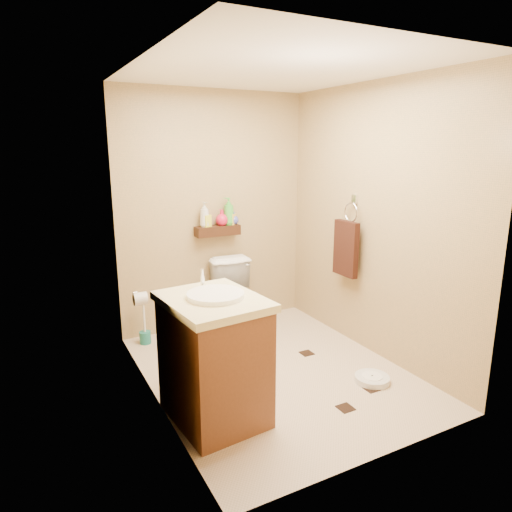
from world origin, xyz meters
TOP-DOWN VIEW (x-y plane):
  - ground at (0.00, 0.00)m, footprint 2.50×2.50m
  - wall_back at (0.00, 1.25)m, footprint 2.00×0.04m
  - wall_front at (0.00, -1.25)m, footprint 2.00×0.04m
  - wall_left at (-1.00, 0.00)m, footprint 0.04×2.50m
  - wall_right at (1.00, 0.00)m, footprint 0.04×2.50m
  - ceiling at (0.00, 0.00)m, footprint 2.00×2.50m
  - wall_shelf at (0.00, 1.17)m, footprint 0.46×0.14m
  - floor_accents at (0.05, -0.07)m, footprint 1.24×1.35m
  - toilet at (0.09, 0.83)m, footprint 0.46×0.75m
  - vanity at (-0.70, -0.38)m, footprint 0.66×0.78m
  - bathroom_scale at (0.61, -0.52)m, footprint 0.35×0.35m
  - toilet_brush at (-0.82, 1.07)m, footprint 0.11×0.11m
  - towel_ring at (0.91, 0.25)m, footprint 0.12×0.30m
  - toilet_paper at (-0.94, 0.65)m, footprint 0.12×0.11m
  - bottle_a at (-0.14, 1.17)m, footprint 0.12×0.12m
  - bottle_b at (-0.12, 1.17)m, footprint 0.10×0.11m
  - bottle_c at (0.05, 1.17)m, footprint 0.17×0.17m
  - bottle_d at (0.13, 1.17)m, footprint 0.13×0.13m
  - bottle_e at (0.16, 1.17)m, footprint 0.11×0.11m
  - bottle_f at (0.18, 1.17)m, footprint 0.13×0.13m

SIDE VIEW (x-z plane):
  - ground at x=0.00m, z-range 0.00..0.00m
  - floor_accents at x=0.05m, z-range 0.00..0.01m
  - bathroom_scale at x=0.61m, z-range 0.00..0.05m
  - toilet_brush at x=-0.82m, z-range -0.07..0.40m
  - toilet at x=0.09m, z-range 0.00..0.74m
  - vanity at x=-0.70m, z-range -0.06..0.96m
  - toilet_paper at x=-0.94m, z-range 0.54..0.66m
  - towel_ring at x=0.91m, z-range 0.57..1.33m
  - wall_shelf at x=0.00m, z-range 0.97..1.07m
  - bottle_f at x=0.18m, z-range 1.07..1.20m
  - bottle_c at x=0.05m, z-range 1.07..1.23m
  - bottle_e at x=0.16m, z-range 1.07..1.24m
  - bottle_b at x=-0.12m, z-range 1.07..1.25m
  - bottle_a at x=-0.14m, z-range 1.07..1.32m
  - wall_back at x=0.00m, z-range 0.00..2.40m
  - wall_front at x=0.00m, z-range 0.00..2.40m
  - wall_left at x=-1.00m, z-range 0.00..2.40m
  - wall_right at x=1.00m, z-range 0.00..2.40m
  - bottle_d at x=0.13m, z-range 1.07..1.35m
  - ceiling at x=0.00m, z-range 2.39..2.41m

